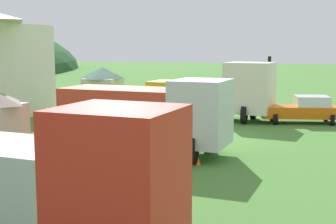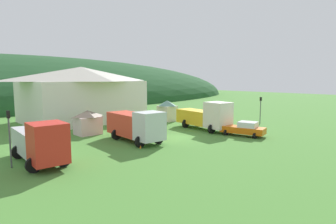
# 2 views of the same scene
# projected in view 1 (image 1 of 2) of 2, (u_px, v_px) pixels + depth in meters

# --- Properties ---
(ground_plane) EXTENTS (200.00, 200.00, 0.00)m
(ground_plane) POSITION_uv_depth(u_px,v_px,m) (206.00, 136.00, 24.88)
(ground_plane) COLOR #477F33
(play_shed_cream) EXTENTS (2.40, 2.58, 3.14)m
(play_shed_cream) POSITION_uv_depth(u_px,v_px,m) (103.00, 88.00, 34.55)
(play_shed_cream) COLOR beige
(play_shed_cream) RESTS_ON ground
(crane_truck_red) EXTENTS (3.42, 7.66, 3.41)m
(crane_truck_red) POSITION_uv_depth(u_px,v_px,m) (44.00, 175.00, 11.08)
(crane_truck_red) COLOR red
(crane_truck_red) RESTS_ON ground
(tow_truck_silver) EXTENTS (3.57, 7.51, 3.30)m
(tow_truck_silver) POSITION_uv_depth(u_px,v_px,m) (150.00, 113.00, 20.73)
(tow_truck_silver) COLOR silver
(tow_truck_silver) RESTS_ON ground
(heavy_rig_striped) EXTENTS (3.72, 8.29, 3.67)m
(heavy_rig_striped) POSITION_uv_depth(u_px,v_px,m) (219.00, 92.00, 30.26)
(heavy_rig_striped) COLOR silver
(heavy_rig_striped) RESTS_ON ground
(service_pickup_orange) EXTENTS (3.04, 5.18, 1.66)m
(service_pickup_orange) POSITION_uv_depth(u_px,v_px,m) (304.00, 109.00, 28.98)
(service_pickup_orange) COLOR orange
(service_pickup_orange) RESTS_ON ground
(traffic_light_east) EXTENTS (0.20, 0.32, 3.83)m
(traffic_light_east) POSITION_uv_depth(u_px,v_px,m) (269.00, 74.00, 38.59)
(traffic_light_east) COLOR #4C4C51
(traffic_light_east) RESTS_ON ground
(traffic_cone_near_pickup) EXTENTS (0.36, 0.36, 0.58)m
(traffic_cone_near_pickup) POSITION_uv_depth(u_px,v_px,m) (198.00, 165.00, 18.83)
(traffic_cone_near_pickup) COLOR orange
(traffic_cone_near_pickup) RESTS_ON ground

